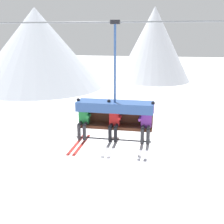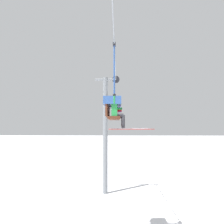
# 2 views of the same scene
# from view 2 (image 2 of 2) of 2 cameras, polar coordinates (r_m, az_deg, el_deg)

# --- Properties ---
(lift_tower_far) EXTENTS (0.36, 1.88, 8.83)m
(lift_tower_far) POSITION_cam_2_polar(r_m,az_deg,el_deg) (16.53, -1.70, -5.11)
(lift_tower_far) COLOR slate
(lift_tower_far) RESTS_ON ground_plane
(lift_cable) EXTENTS (19.27, 0.05, 0.05)m
(lift_cable) POSITION_cam_2_polar(r_m,az_deg,el_deg) (8.61, 0.43, 20.52)
(lift_cable) COLOR slate
(chairlift_chair) EXTENTS (2.44, 0.74, 3.62)m
(chairlift_chair) POSITION_cam_2_polar(r_m,az_deg,el_deg) (9.29, 0.16, 1.60)
(chairlift_chair) COLOR #512819
(skier_green) EXTENTS (0.48, 1.70, 1.34)m
(skier_green) POSITION_cam_2_polar(r_m,az_deg,el_deg) (8.26, 1.47, 0.18)
(skier_green) COLOR #23843D
(skier_red) EXTENTS (0.48, 1.70, 1.34)m
(skier_red) POSITION_cam_2_polar(r_m,az_deg,el_deg) (9.26, 1.48, -0.22)
(skier_red) COLOR red
(skier_purple) EXTENTS (0.48, 1.70, 1.34)m
(skier_purple) POSITION_cam_2_polar(r_m,az_deg,el_deg) (10.28, 1.49, -0.54)
(skier_purple) COLOR purple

